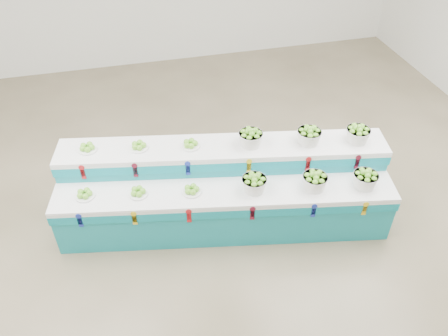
# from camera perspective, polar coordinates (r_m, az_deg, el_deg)

# --- Properties ---
(ground) EXTENTS (10.00, 10.00, 0.00)m
(ground) POSITION_cam_1_polar(r_m,az_deg,el_deg) (6.05, -0.36, -7.45)
(ground) COLOR brown
(ground) RESTS_ON ground
(display_stand) EXTENTS (4.32, 1.84, 1.02)m
(display_stand) POSITION_cam_1_polar(r_m,az_deg,el_deg) (5.81, -0.00, -2.72)
(display_stand) COLOR teal
(display_stand) RESTS_ON ground
(plate_lower_left) EXTENTS (0.28, 0.28, 0.10)m
(plate_lower_left) POSITION_cam_1_polar(r_m,az_deg,el_deg) (5.63, -17.21, -3.12)
(plate_lower_left) COLOR white
(plate_lower_left) RESTS_ON display_stand
(plate_lower_mid) EXTENTS (0.28, 0.28, 0.10)m
(plate_lower_mid) POSITION_cam_1_polar(r_m,az_deg,el_deg) (5.50, -10.81, -2.94)
(plate_lower_mid) COLOR white
(plate_lower_mid) RESTS_ON display_stand
(plate_lower_right) EXTENTS (0.28, 0.28, 0.10)m
(plate_lower_right) POSITION_cam_1_polar(r_m,az_deg,el_deg) (5.44, -4.11, -2.72)
(plate_lower_right) COLOR white
(plate_lower_right) RESTS_ON display_stand
(basket_lower_left) EXTENTS (0.36, 0.36, 0.23)m
(basket_lower_left) POSITION_cam_1_polar(r_m,az_deg,el_deg) (5.43, 3.82, -1.92)
(basket_lower_left) COLOR silver
(basket_lower_left) RESTS_ON display_stand
(basket_lower_mid) EXTENTS (0.36, 0.36, 0.23)m
(basket_lower_mid) POSITION_cam_1_polar(r_m,az_deg,el_deg) (5.56, 11.38, -1.59)
(basket_lower_mid) COLOR silver
(basket_lower_mid) RESTS_ON display_stand
(basket_lower_right) EXTENTS (0.36, 0.36, 0.23)m
(basket_lower_right) POSITION_cam_1_polar(r_m,az_deg,el_deg) (5.74, 17.41, -1.31)
(basket_lower_right) COLOR silver
(basket_lower_right) RESTS_ON display_stand
(plate_upper_left) EXTENTS (0.28, 0.28, 0.10)m
(plate_upper_left) POSITION_cam_1_polar(r_m,az_deg,el_deg) (5.83, -16.89, 2.52)
(plate_upper_left) COLOR white
(plate_upper_left) RESTS_ON display_stand
(plate_upper_mid) EXTENTS (0.28, 0.28, 0.10)m
(plate_upper_mid) POSITION_cam_1_polar(r_m,az_deg,el_deg) (5.71, -10.72, 2.82)
(plate_upper_mid) COLOR white
(plate_upper_mid) RESTS_ON display_stand
(plate_upper_right) EXTENTS (0.28, 0.28, 0.10)m
(plate_upper_right) POSITION_cam_1_polar(r_m,az_deg,el_deg) (5.65, -4.26, 3.08)
(plate_upper_right) COLOR white
(plate_upper_right) RESTS_ON display_stand
(basket_upper_left) EXTENTS (0.36, 0.36, 0.23)m
(basket_upper_left) POSITION_cam_1_polar(r_m,az_deg,el_deg) (5.64, 3.38, 3.87)
(basket_upper_left) COLOR silver
(basket_upper_left) RESTS_ON display_stand
(basket_upper_mid) EXTENTS (0.36, 0.36, 0.23)m
(basket_upper_mid) POSITION_cam_1_polar(r_m,az_deg,el_deg) (5.77, 10.68, 4.05)
(basket_upper_mid) COLOR silver
(basket_upper_mid) RESTS_ON display_stand
(basket_upper_right) EXTENTS (0.36, 0.36, 0.23)m
(basket_upper_right) POSITION_cam_1_polar(r_m,az_deg,el_deg) (5.94, 16.54, 4.16)
(basket_upper_right) COLOR silver
(basket_upper_right) RESTS_ON display_stand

